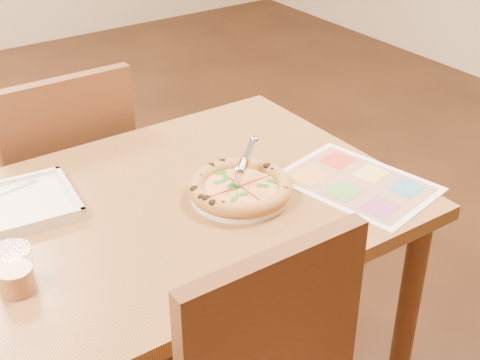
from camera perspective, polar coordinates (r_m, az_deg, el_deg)
dining_table at (r=1.71m, az=-7.59°, el=-4.99°), size 1.30×0.85×0.72m
chair_far at (r=2.23m, az=-14.76°, el=1.10°), size 0.42×0.42×0.47m
plate at (r=1.70m, az=0.00°, el=-1.26°), size 0.30×0.30×0.01m
pizza at (r=1.69m, az=0.03°, el=-0.64°), size 0.27×0.27×0.04m
pizza_cutter at (r=1.70m, az=0.47°, el=1.65°), size 0.12×0.09×0.08m
appetizer_tray at (r=1.73m, az=-19.78°, el=-2.51°), size 0.37×0.27×0.06m
glass_tumbler at (r=1.45m, az=-18.66°, el=-7.52°), size 0.08×0.08×0.10m
menu at (r=1.79m, az=9.98°, el=-0.25°), size 0.35×0.43×0.00m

